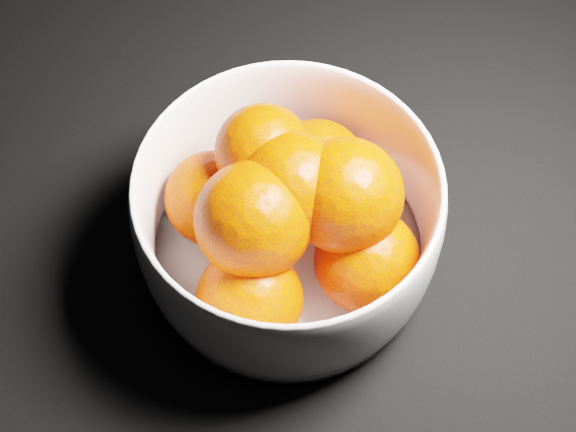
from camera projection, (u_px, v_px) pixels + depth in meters
ground at (492, 64)px, 0.67m from camera, size 3.00×3.00×0.00m
bowl at (288, 220)px, 0.54m from camera, size 0.20×0.20×0.10m
orange_pile at (291, 211)px, 0.52m from camera, size 0.16×0.16×0.11m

